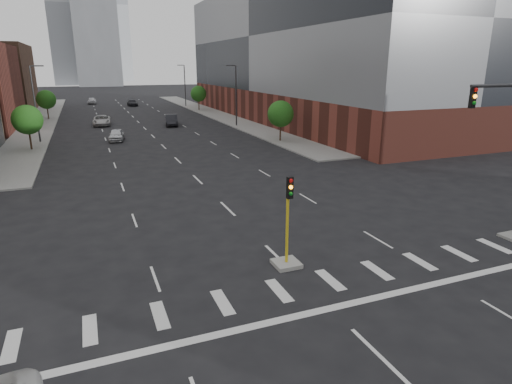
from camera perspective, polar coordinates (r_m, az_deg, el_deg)
sidewalk_left_far at (r=82.39m, az=-26.64°, el=8.58°), size 5.00×92.00×0.15m
sidewalk_right_far at (r=85.31m, az=-5.92°, el=10.45°), size 5.00×92.00×0.15m
building_right_main at (r=77.40m, az=7.80°, el=17.87°), size 24.00×70.00×22.00m
tower_left at (r=229.06m, az=-23.28°, el=21.88°), size 22.00×22.00×70.00m
tower_right at (r=269.98m, az=-19.19°, el=22.36°), size 20.00×20.00×80.00m
tower_mid at (r=208.16m, az=-20.60°, el=19.20°), size 18.00×18.00×44.00m
median_traffic_signal at (r=20.20m, az=4.16°, el=-7.32°), size 1.20×1.20×4.40m
streetlight_right_a at (r=66.34m, az=-2.75°, el=13.05°), size 1.60×0.22×9.07m
streetlight_right_b at (r=100.04m, az=-9.51°, el=14.06°), size 1.60×0.22×9.07m
streetlight_left at (r=57.99m, az=-27.35°, el=10.74°), size 1.60×0.22×9.07m
tree_left_near at (r=53.24m, az=-28.19°, el=8.49°), size 3.20×3.20×4.85m
tree_left_far at (r=83.01m, az=-26.19°, el=11.01°), size 3.20×3.20×4.85m
tree_right_near at (r=52.82m, az=3.30°, el=10.35°), size 3.20×3.20×4.85m
tree_right_far at (r=90.54m, az=-7.68°, el=12.86°), size 3.20×3.20×4.85m
car_near_left at (r=56.48m, az=-18.12°, el=7.24°), size 2.38×4.49×1.46m
car_mid_right at (r=68.64m, az=-11.21°, el=9.38°), size 2.62×5.38×1.70m
car_far_left at (r=71.69m, az=-19.87°, el=8.96°), size 2.99×5.77×1.55m
car_deep_right at (r=104.07m, az=-16.17°, el=11.36°), size 2.10×5.00×1.44m
car_distant at (r=112.41m, az=-21.04°, el=11.30°), size 2.10×4.70×1.57m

